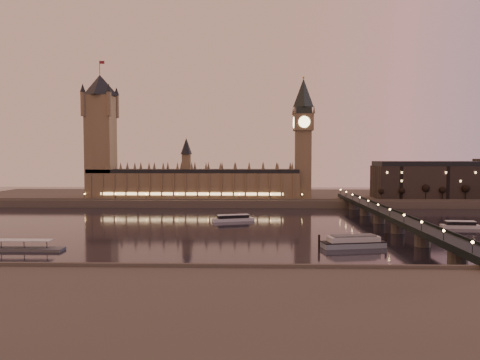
% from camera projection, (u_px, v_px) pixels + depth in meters
% --- Properties ---
extents(ground, '(700.00, 700.00, 0.00)m').
position_uv_depth(ground, '(234.00, 227.00, 281.55)').
color(ground, black).
rests_on(ground, ground).
extents(far_embankment, '(560.00, 130.00, 6.00)m').
position_uv_depth(far_embankment, '(273.00, 197.00, 445.25)').
color(far_embankment, '#423D35').
rests_on(far_embankment, ground).
extents(near_embankment, '(560.00, 110.00, 6.00)m').
position_uv_depth(near_embankment, '(335.00, 333.00, 105.87)').
color(near_embankment, '#423D35').
rests_on(near_embankment, ground).
extents(palace_of_westminster, '(180.00, 26.62, 52.00)m').
position_uv_depth(palace_of_westminster, '(193.00, 180.00, 402.28)').
color(palace_of_westminster, brown).
rests_on(palace_of_westminster, ground).
extents(victoria_tower, '(31.68, 31.68, 118.00)m').
position_uv_depth(victoria_tower, '(101.00, 129.00, 402.17)').
color(victoria_tower, brown).
rests_on(victoria_tower, ground).
extents(big_ben, '(17.68, 17.68, 104.00)m').
position_uv_depth(big_ben, '(303.00, 131.00, 397.38)').
color(big_ben, brown).
rests_on(big_ben, ground).
extents(westminster_bridge, '(13.20, 260.00, 15.30)m').
position_uv_depth(westminster_bridge, '(387.00, 219.00, 278.69)').
color(westminster_bridge, black).
rests_on(westminster_bridge, ground).
extents(city_block, '(155.00, 45.00, 34.00)m').
position_uv_depth(city_block, '(464.00, 179.00, 405.59)').
color(city_block, black).
rests_on(city_block, ground).
extents(bare_tree_0, '(5.40, 5.40, 10.98)m').
position_uv_depth(bare_tree_0, '(383.00, 190.00, 386.26)').
color(bare_tree_0, black).
rests_on(bare_tree_0, ground).
extents(bare_tree_1, '(5.40, 5.40, 10.98)m').
position_uv_depth(bare_tree_1, '(403.00, 190.00, 385.80)').
color(bare_tree_1, black).
rests_on(bare_tree_1, ground).
extents(bare_tree_2, '(5.40, 5.40, 10.98)m').
position_uv_depth(bare_tree_2, '(423.00, 190.00, 385.33)').
color(bare_tree_2, black).
rests_on(bare_tree_2, ground).
extents(bare_tree_3, '(5.40, 5.40, 10.98)m').
position_uv_depth(bare_tree_3, '(444.00, 190.00, 384.87)').
color(bare_tree_3, black).
rests_on(bare_tree_3, ground).
extents(bare_tree_4, '(5.40, 5.40, 10.98)m').
position_uv_depth(bare_tree_4, '(464.00, 191.00, 384.41)').
color(bare_tree_4, black).
rests_on(bare_tree_4, ground).
extents(cruise_boat_a, '(28.02, 13.81, 4.40)m').
position_uv_depth(cruise_boat_a, '(233.00, 218.00, 306.27)').
color(cruise_boat_a, silver).
rests_on(cruise_boat_a, ground).
extents(cruise_boat_c, '(22.40, 7.66, 4.40)m').
position_uv_depth(cruise_boat_c, '(460.00, 225.00, 276.94)').
color(cruise_boat_c, silver).
rests_on(cruise_boat_c, ground).
extents(moored_barge, '(33.77, 13.90, 6.30)m').
position_uv_depth(moored_barge, '(353.00, 242.00, 219.38)').
color(moored_barge, '#7F90A2').
rests_on(moored_barge, ground).
extents(pontoon_pier, '(44.17, 7.36, 11.78)m').
position_uv_depth(pontoon_pier, '(14.00, 248.00, 212.19)').
color(pontoon_pier, '#595B5E').
rests_on(pontoon_pier, ground).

